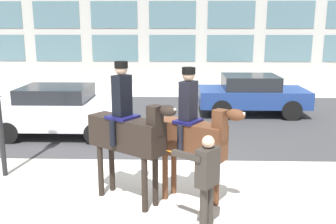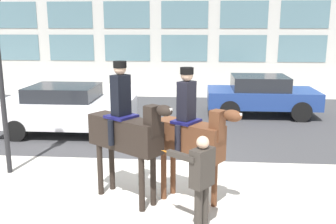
{
  "view_description": "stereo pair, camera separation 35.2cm",
  "coord_description": "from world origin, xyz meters",
  "views": [
    {
      "loc": [
        0.39,
        -8.32,
        3.27
      ],
      "look_at": [
        0.18,
        -1.03,
        1.59
      ],
      "focal_mm": 40.0,
      "sensor_mm": 36.0,
      "label": 1
    },
    {
      "loc": [
        0.75,
        -8.3,
        3.27
      ],
      "look_at": [
        0.18,
        -1.03,
        1.59
      ],
      "focal_mm": 40.0,
      "sensor_mm": 36.0,
      "label": 2
    }
  ],
  "objects": [
    {
      "name": "road_surface",
      "position": [
        0.0,
        4.75,
        0.0
      ],
      "size": [
        25.59,
        8.5,
        0.01
      ],
      "color": "#38383A",
      "rests_on": "ground_plane"
    },
    {
      "name": "mounted_horse_lead",
      "position": [
        -0.55,
        -1.73,
        1.39
      ],
      "size": [
        1.74,
        1.34,
        2.65
      ],
      "rotation": [
        0.0,
        0.0,
        -0.6
      ],
      "color": "black",
      "rests_on": "ground_plane"
    },
    {
      "name": "ground_plane",
      "position": [
        0.0,
        0.0,
        0.0
      ],
      "size": [
        80.0,
        80.0,
        0.0
      ],
      "primitive_type": "plane",
      "color": "beige"
    },
    {
      "name": "mounted_horse_companion",
      "position": [
        0.65,
        -1.76,
        1.32
      ],
      "size": [
        1.59,
        1.16,
        2.55
      ],
      "rotation": [
        0.0,
        0.0,
        -0.56
      ],
      "color": "#59331E",
      "rests_on": "ground_plane"
    },
    {
      "name": "street_car_far_lane",
      "position": [
        3.12,
        5.59,
        0.78
      ],
      "size": [
        3.97,
        2.03,
        1.48
      ],
      "color": "navy",
      "rests_on": "ground_plane"
    },
    {
      "name": "street_car_near_lane",
      "position": [
        -3.23,
        2.64,
        0.79
      ],
      "size": [
        4.02,
        1.98,
        1.5
      ],
      "color": "silver",
      "rests_on": "ground_plane"
    },
    {
      "name": "pedestrian_bystander",
      "position": [
        0.83,
        -2.8,
        0.95
      ],
      "size": [
        0.9,
        0.53,
        1.63
      ],
      "rotation": [
        0.0,
        0.0,
        2.49
      ],
      "color": "#332D28",
      "rests_on": "ground_plane"
    }
  ]
}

